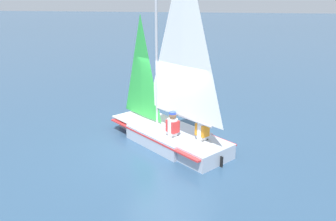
{
  "coord_description": "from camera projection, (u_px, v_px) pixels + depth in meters",
  "views": [
    {
      "loc": [
        -9.06,
        -2.49,
        4.17
      ],
      "look_at": [
        0.0,
        0.0,
        1.04
      ],
      "focal_mm": 35.0,
      "sensor_mm": 36.0,
      "label": 1
    }
  ],
  "objects": [
    {
      "name": "buoy_marker",
      "position": [
        137.0,
        72.0,
        19.64
      ],
      "size": [
        0.5,
        0.5,
        1.0
      ],
      "color": "red",
      "rests_on": "ground_plane"
    },
    {
      "name": "sailor_crew",
      "position": [
        202.0,
        133.0,
        9.29
      ],
      "size": [
        0.42,
        0.43,
        1.16
      ],
      "rotation": [
        0.0,
        0.0,
        0.98
      ],
      "color": "black",
      "rests_on": "ground_plane"
    },
    {
      "name": "sailor_helm",
      "position": [
        173.0,
        129.0,
        9.55
      ],
      "size": [
        0.42,
        0.43,
        1.16
      ],
      "rotation": [
        0.0,
        0.0,
        0.98
      ],
      "color": "black",
      "rests_on": "ground_plane"
    },
    {
      "name": "ground_plane",
      "position": [
        168.0,
        142.0,
        10.23
      ],
      "size": [
        260.0,
        260.0,
        0.0
      ],
      "primitive_type": "plane",
      "color": "#2D4C6B"
    },
    {
      "name": "sailboat_main",
      "position": [
        169.0,
        118.0,
        9.93
      ],
      "size": [
        3.57,
        4.26,
        5.79
      ],
      "rotation": [
        0.0,
        0.0,
        0.98
      ],
      "color": "#B2BCCC",
      "rests_on": "ground_plane"
    }
  ]
}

